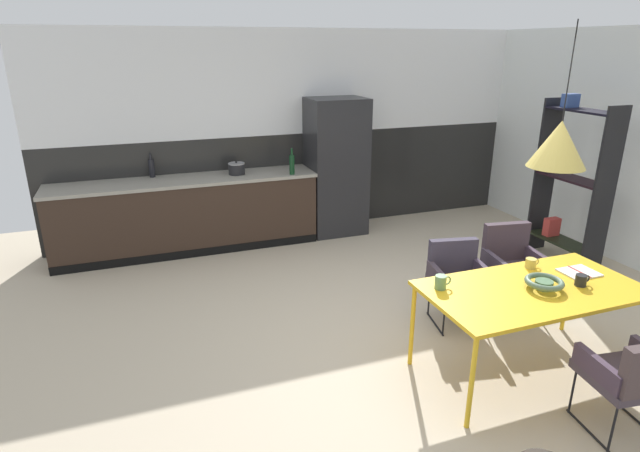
{
  "coord_description": "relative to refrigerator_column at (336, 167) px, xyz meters",
  "views": [
    {
      "loc": [
        -2.09,
        -3.27,
        2.46
      ],
      "look_at": [
        -0.59,
        0.86,
        0.9
      ],
      "focal_mm": 28.84,
      "sensor_mm": 36.0,
      "label": 1
    }
  ],
  "objects": [
    {
      "name": "ground_plane",
      "position": [
        -0.41,
        -3.0,
        -0.91
      ],
      "size": [
        8.89,
        8.89,
        0.0
      ],
      "primitive_type": "plane",
      "color": "#BFAF94"
    },
    {
      "name": "back_wall_splashback_dark",
      "position": [
        -0.41,
        0.36,
        -0.24
      ],
      "size": [
        6.62,
        0.12,
        1.33
      ],
      "primitive_type": "cube",
      "color": "black",
      "rests_on": "ground"
    },
    {
      "name": "back_wall_panel_upper",
      "position": [
        -0.41,
        0.36,
        1.09
      ],
      "size": [
        6.62,
        0.12,
        1.33
      ],
      "primitive_type": "cube",
      "color": "white",
      "rests_on": "back_wall_splashback_dark"
    },
    {
      "name": "kitchen_counter",
      "position": [
        -1.98,
        -0.0,
        -0.45
      ],
      "size": [
        3.21,
        0.63,
        0.91
      ],
      "color": "#33241B",
      "rests_on": "ground"
    },
    {
      "name": "refrigerator_column",
      "position": [
        0.0,
        0.0,
        0.0
      ],
      "size": [
        0.74,
        0.6,
        1.81
      ],
      "primitive_type": "cube",
      "color": "#232326",
      "rests_on": "ground"
    },
    {
      "name": "dining_table",
      "position": [
        0.19,
        -3.55,
        -0.21
      ],
      "size": [
        1.65,
        0.86,
        0.74
      ],
      "color": "gold",
      "rests_on": "ground"
    },
    {
      "name": "armchair_facing_counter",
      "position": [
        0.14,
        -2.66,
        -0.42
      ],
      "size": [
        0.56,
        0.55,
        0.76
      ],
      "rotation": [
        0.0,
        0.0,
        2.94
      ],
      "color": "#3E343D",
      "rests_on": "ground"
    },
    {
      "name": "armchair_far_side",
      "position": [
        0.33,
        -4.36,
        -0.42
      ],
      "size": [
        0.54,
        0.53,
        0.76
      ],
      "rotation": [
        0.0,
        0.0,
        -0.13
      ],
      "color": "#3E343D",
      "rests_on": "ground"
    },
    {
      "name": "armchair_head_of_table",
      "position": [
        0.77,
        -2.62,
        -0.38
      ],
      "size": [
        0.55,
        0.54,
        0.84
      ],
      "rotation": [
        0.0,
        0.0,
        2.98
      ],
      "color": "#3E343D",
      "rests_on": "ground"
    },
    {
      "name": "fruit_bowl",
      "position": [
        0.25,
        -3.59,
        -0.12
      ],
      "size": [
        0.28,
        0.28,
        0.08
      ],
      "color": "#4C704C",
      "rests_on": "dining_table"
    },
    {
      "name": "open_book",
      "position": [
        0.72,
        -3.47,
        -0.16
      ],
      "size": [
        0.27,
        0.23,
        0.02
      ],
      "color": "white",
      "rests_on": "dining_table"
    },
    {
      "name": "mug_glass_clear",
      "position": [
        -0.48,
        -3.33,
        -0.12
      ],
      "size": [
        0.13,
        0.09,
        0.11
      ],
      "color": "#5B8456",
      "rests_on": "dining_table"
    },
    {
      "name": "mug_wide_latte",
      "position": [
        0.42,
        -3.25,
        -0.13
      ],
      "size": [
        0.13,
        0.08,
        0.08
      ],
      "color": "gold",
      "rests_on": "dining_table"
    },
    {
      "name": "mug_tall_blue",
      "position": [
        0.55,
        -3.64,
        -0.13
      ],
      "size": [
        0.13,
        0.08,
        0.09
      ],
      "color": "black",
      "rests_on": "dining_table"
    },
    {
      "name": "cooking_pot",
      "position": [
        -1.34,
        0.02,
        0.08
      ],
      "size": [
        0.21,
        0.21,
        0.17
      ],
      "color": "black",
      "rests_on": "kitchen_counter"
    },
    {
      "name": "bottle_oil_tall",
      "position": [
        -0.68,
        -0.22,
        0.14
      ],
      "size": [
        0.07,
        0.07,
        0.33
      ],
      "color": "#0F3319",
      "rests_on": "kitchen_counter"
    },
    {
      "name": "bottle_vinegar_dark",
      "position": [
        -2.34,
        0.23,
        0.13
      ],
      "size": [
        0.07,
        0.07,
        0.29
      ],
      "color": "black",
      "rests_on": "kitchen_counter"
    },
    {
      "name": "open_shelf_unit",
      "position": [
        2.14,
        -1.89,
        0.06
      ],
      "size": [
        0.3,
        0.9,
        1.94
      ],
      "rotation": [
        0.0,
        0.0,
        -1.57
      ],
      "color": "black",
      "rests_on": "ground"
    },
    {
      "name": "pendant_lamp_over_table_near",
      "position": [
        0.19,
        -3.58,
        0.92
      ],
      "size": [
        0.39,
        0.39,
        0.94
      ],
      "color": "black"
    }
  ]
}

